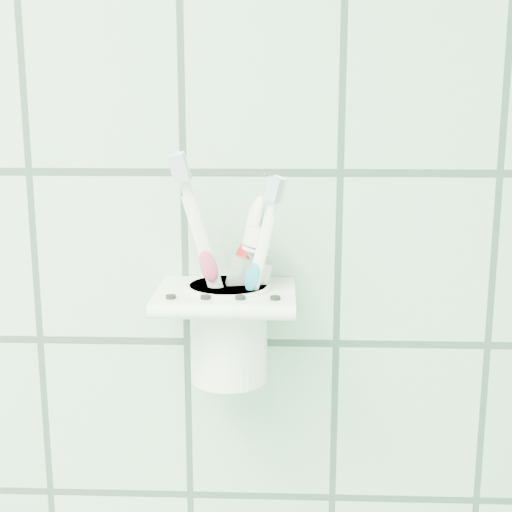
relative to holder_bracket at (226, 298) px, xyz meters
The scene contains 6 objects.
holder_bracket is the anchor object (origin of this frame).
cup 0.03m from the holder_bracket, 66.75° to the left, with size 0.08×0.08×0.09m.
toothbrush_pink 0.04m from the holder_bracket, 10.46° to the left, with size 0.06×0.03×0.22m.
toothbrush_blue 0.04m from the holder_bracket, 121.75° to the right, with size 0.06×0.08×0.22m.
toothbrush_orange 0.03m from the holder_bracket, 58.40° to the right, with size 0.05×0.03×0.19m.
toothpaste_tube 0.01m from the holder_bracket, 157.50° to the left, with size 0.07×0.04×0.15m.
Camera 1 is at (0.71, 0.51, 1.49)m, focal length 50.00 mm.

